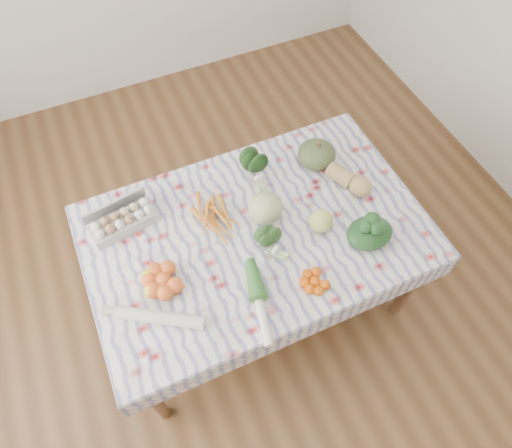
# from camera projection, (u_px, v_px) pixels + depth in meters

# --- Properties ---
(ground) EXTENTS (4.50, 4.50, 0.00)m
(ground) POSITION_uv_depth(u_px,v_px,m) (256.00, 295.00, 2.88)
(ground) COLOR brown
(ground) RESTS_ON ground
(dining_table) EXTENTS (1.60, 1.00, 0.75)m
(dining_table) POSITION_uv_depth(u_px,v_px,m) (256.00, 239.00, 2.31)
(dining_table) COLOR brown
(dining_table) RESTS_ON ground
(tablecloth) EXTENTS (1.66, 1.06, 0.01)m
(tablecloth) POSITION_uv_depth(u_px,v_px,m) (256.00, 231.00, 2.24)
(tablecloth) COLOR silver
(tablecloth) RESTS_ON dining_table
(egg_carton) EXTENTS (0.35, 0.19, 0.09)m
(egg_carton) POSITION_uv_depth(u_px,v_px,m) (124.00, 222.00, 2.22)
(egg_carton) COLOR #AAAAA5
(egg_carton) RESTS_ON tablecloth
(carrot_bunch) EXTENTS (0.27, 0.25, 0.05)m
(carrot_bunch) POSITION_uv_depth(u_px,v_px,m) (213.00, 217.00, 2.26)
(carrot_bunch) COLOR orange
(carrot_bunch) RESTS_ON tablecloth
(kale_bunch) EXTENTS (0.17, 0.15, 0.15)m
(kale_bunch) POSITION_uv_depth(u_px,v_px,m) (256.00, 168.00, 2.36)
(kale_bunch) COLOR black
(kale_bunch) RESTS_ON tablecloth
(kabocha_squash) EXTENTS (0.25, 0.25, 0.13)m
(kabocha_squash) POSITION_uv_depth(u_px,v_px,m) (317.00, 154.00, 2.42)
(kabocha_squash) COLOR #42532C
(kabocha_squash) RESTS_ON tablecloth
(cabbage) EXTENTS (0.20, 0.20, 0.17)m
(cabbage) POSITION_uv_depth(u_px,v_px,m) (265.00, 208.00, 2.21)
(cabbage) COLOR #AABC79
(cabbage) RESTS_ON tablecloth
(butternut_squash) EXTENTS (0.20, 0.27, 0.11)m
(butternut_squash) POSITION_uv_depth(u_px,v_px,m) (350.00, 179.00, 2.35)
(butternut_squash) COLOR tan
(butternut_squash) RESTS_ON tablecloth
(orange_cluster) EXTENTS (0.26, 0.26, 0.08)m
(orange_cluster) POSITION_uv_depth(u_px,v_px,m) (163.00, 280.00, 2.05)
(orange_cluster) COLOR orange
(orange_cluster) RESTS_ON tablecloth
(broccoli) EXTENTS (0.18, 0.18, 0.10)m
(broccoli) POSITION_uv_depth(u_px,v_px,m) (268.00, 243.00, 2.14)
(broccoli) COLOR #254A1D
(broccoli) RESTS_ON tablecloth
(mandarin_cluster) EXTENTS (0.18, 0.18, 0.05)m
(mandarin_cluster) POSITION_uv_depth(u_px,v_px,m) (315.00, 281.00, 2.06)
(mandarin_cluster) COLOR #EE5D09
(mandarin_cluster) RESTS_ON tablecloth
(grapefruit) EXTENTS (0.12, 0.12, 0.12)m
(grapefruit) POSITION_uv_depth(u_px,v_px,m) (321.00, 221.00, 2.20)
(grapefruit) COLOR #D4D364
(grapefruit) RESTS_ON tablecloth
(spinach_bag) EXTENTS (0.23, 0.19, 0.10)m
(spinach_bag) POSITION_uv_depth(u_px,v_px,m) (369.00, 233.00, 2.17)
(spinach_bag) COLOR #143515
(spinach_bag) RESTS_ON tablecloth
(daikon) EXTENTS (0.38, 0.26, 0.06)m
(daikon) POSITION_uv_depth(u_px,v_px,m) (160.00, 317.00, 1.96)
(daikon) COLOR silver
(daikon) RESTS_ON tablecloth
(leek) EXTENTS (0.13, 0.39, 0.04)m
(leek) POSITION_uv_depth(u_px,v_px,m) (259.00, 303.00, 2.01)
(leek) COLOR white
(leek) RESTS_ON tablecloth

